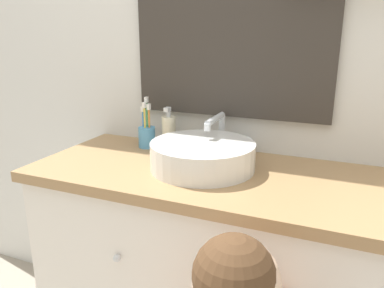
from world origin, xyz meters
name	(u,v)px	position (x,y,z in m)	size (l,w,h in m)	color
wall_back	(271,22)	(0.01, 0.62, 1.29)	(3.20, 0.18, 2.50)	silver
vanity_counter	(237,284)	(0.00, 0.34, 0.41)	(1.41, 0.52, 0.82)	silver
sink_basin	(204,154)	(-0.14, 0.36, 0.86)	(0.35, 0.40, 0.15)	silver
toothbrush_holder	(147,135)	(-0.43, 0.50, 0.87)	(0.07, 0.07, 0.20)	#4C93C6
soap_dispenser	(169,132)	(-0.34, 0.52, 0.88)	(0.05, 0.05, 0.16)	beige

